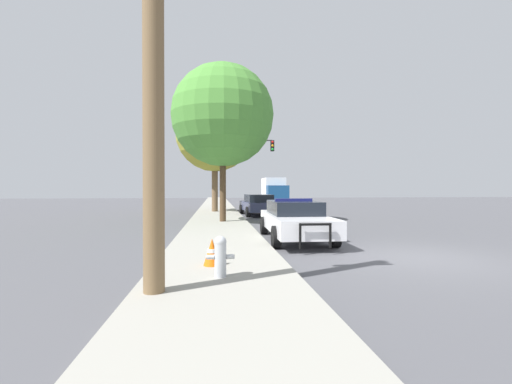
{
  "coord_description": "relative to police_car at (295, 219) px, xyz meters",
  "views": [
    {
      "loc": [
        -5.21,
        -8.37,
        1.82
      ],
      "look_at": [
        -1.75,
        20.97,
        1.48
      ],
      "focal_mm": 24.0,
      "sensor_mm": 36.0,
      "label": 1
    }
  ],
  "objects": [
    {
      "name": "fire_hydrant",
      "position": [
        -2.67,
        -5.28,
        -0.19
      ],
      "size": [
        0.53,
        0.23,
        0.78
      ],
      "color": "#B7BCC1",
      "rests_on": "sidewalk_left"
    },
    {
      "name": "car_background_midblock",
      "position": [
        0.04,
        10.8,
        0.0
      ],
      "size": [
        2.26,
        4.64,
        1.4
      ],
      "rotation": [
        0.0,
        0.0,
        0.07
      ],
      "color": "#333856",
      "rests_on": "ground_plane"
    },
    {
      "name": "utility_pole",
      "position": [
        -3.75,
        -6.09,
        2.71
      ],
      "size": [
        1.4,
        0.34,
        6.5
      ],
      "color": "brown",
      "rests_on": "sidewalk_left"
    },
    {
      "name": "box_truck",
      "position": [
        4.52,
        30.57,
        0.93
      ],
      "size": [
        2.76,
        6.67,
        3.11
      ],
      "rotation": [
        0.0,
        0.0,
        3.13
      ],
      "color": "navy",
      "rests_on": "ground_plane"
    },
    {
      "name": "ground_plane",
      "position": [
        2.46,
        -3.41,
        -0.74
      ],
      "size": [
        110.0,
        110.0,
        0.0
      ],
      "primitive_type": "plane",
      "color": "#4F4F54"
    },
    {
      "name": "traffic_light",
      "position": [
        -0.48,
        16.11,
        3.47
      ],
      "size": [
        4.15,
        0.35,
        5.78
      ],
      "color": "#424247",
      "rests_on": "sidewalk_left"
    },
    {
      "name": "police_car",
      "position": [
        0.0,
        0.0,
        0.0
      ],
      "size": [
        2.16,
        5.38,
        1.45
      ],
      "rotation": [
        0.0,
        0.0,
        3.11
      ],
      "color": "white",
      "rests_on": "ground_plane"
    },
    {
      "name": "tree_sidewalk_mid",
      "position": [
        -2.82,
        13.2,
        5.09
      ],
      "size": [
        5.64,
        5.64,
        8.53
      ],
      "color": "brown",
      "rests_on": "sidewalk_left"
    },
    {
      "name": "tree_sidewalk_near",
      "position": [
        -2.4,
        5.68,
        4.77
      ],
      "size": [
        5.18,
        5.18,
        7.98
      ],
      "color": "#4C3823",
      "rests_on": "sidewalk_left"
    },
    {
      "name": "sidewalk_left",
      "position": [
        -2.64,
        -3.41,
        -0.67
      ],
      "size": [
        3.0,
        110.0,
        0.13
      ],
      "color": "#99968C",
      "rests_on": "ground_plane"
    },
    {
      "name": "traffic_cone",
      "position": [
        -2.84,
        -4.26,
        -0.31
      ],
      "size": [
        0.38,
        0.38,
        0.58
      ],
      "color": "orange",
      "rests_on": "sidewalk_left"
    }
  ]
}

